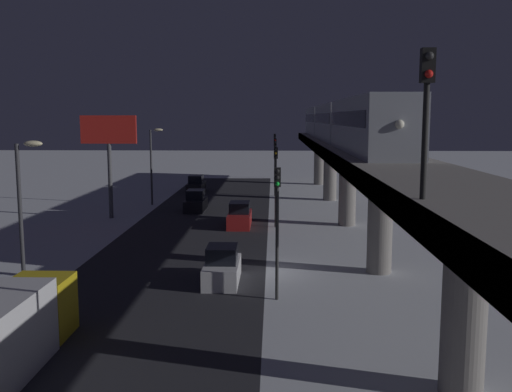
{
  "coord_description": "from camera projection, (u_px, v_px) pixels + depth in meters",
  "views": [
    {
      "loc": [
        -0.34,
        32.06,
        8.74
      ],
      "look_at": [
        0.96,
        -11.04,
        2.84
      ],
      "focal_mm": 40.44,
      "sensor_mm": 36.0,
      "label": 1
    }
  ],
  "objects": [
    {
      "name": "avenue_asphalt",
      "position": [
        170.0,
        270.0,
        33.11
      ],
      "size": [
        11.0,
        101.12,
        0.01
      ],
      "primitive_type": "cube",
      "color": "#28282D",
      "rests_on": "ground_plane"
    },
    {
      "name": "traffic_light_far",
      "position": [
        275.0,
        158.0,
        64.09
      ],
      "size": [
        0.32,
        0.44,
        6.4
      ],
      "color": "#2D2D2D",
      "rests_on": "ground_plane"
    },
    {
      "name": "sedan_red_2",
      "position": [
        240.0,
        216.0,
        46.54
      ],
      "size": [
        1.8,
        4.62,
        1.97
      ],
      "rotation": [
        0.0,
        0.0,
        3.14
      ],
      "color": "#A51E1E",
      "rests_on": "ground_plane"
    },
    {
      "name": "commercial_billboard",
      "position": [
        109.0,
        140.0,
        49.44
      ],
      "size": [
        4.8,
        0.36,
        8.9
      ],
      "color": "#4C4C51",
      "rests_on": "ground_plane"
    },
    {
      "name": "street_lamp_near",
      "position": [
        24.0,
        200.0,
        27.69
      ],
      "size": [
        1.35,
        0.44,
        7.65
      ],
      "color": "#38383D",
      "rests_on": "ground_plane"
    },
    {
      "name": "ground_plane",
      "position": [
        267.0,
        271.0,
        32.94
      ],
      "size": [
        240.0,
        240.0,
        0.0
      ],
      "primitive_type": "plane",
      "color": "silver"
    },
    {
      "name": "sedan_white",
      "position": [
        222.0,
        268.0,
        30.69
      ],
      "size": [
        1.8,
        4.14,
        1.97
      ],
      "rotation": [
        0.0,
        0.0,
        3.14
      ],
      "color": "silver",
      "rests_on": "ground_plane"
    },
    {
      "name": "street_lamp_far",
      "position": [
        153.0,
        157.0,
        57.39
      ],
      "size": [
        1.35,
        0.44,
        7.65
      ],
      "color": "#38383D",
      "rests_on": "ground_plane"
    },
    {
      "name": "box_truck",
      "position": [
        9.0,
        329.0,
        20.29
      ],
      "size": [
        2.4,
        7.4,
        2.8
      ],
      "color": "gold",
      "rests_on": "ground_plane"
    },
    {
      "name": "traffic_light_distant",
      "position": [
        275.0,
        149.0,
        82.49
      ],
      "size": [
        0.32,
        0.44,
        6.4
      ],
      "color": "#2D2D2D",
      "rests_on": "ground_plane"
    },
    {
      "name": "traffic_light_mid",
      "position": [
        276.0,
        175.0,
        45.68
      ],
      "size": [
        0.32,
        0.44,
        6.4
      ],
      "color": "#2D2D2D",
      "rests_on": "ground_plane"
    },
    {
      "name": "sedan_black_2",
      "position": [
        196.0,
        185.0,
        67.93
      ],
      "size": [
        1.8,
        4.73,
        1.97
      ],
      "color": "black",
      "rests_on": "ground_plane"
    },
    {
      "name": "traffic_light_near",
      "position": [
        277.0,
        214.0,
        27.28
      ],
      "size": [
        0.32,
        0.44,
        6.4
      ],
      "color": "#2D2D2D",
      "rests_on": "ground_plane"
    },
    {
      "name": "rail_signal",
      "position": [
        427.0,
        97.0,
        15.22
      ],
      "size": [
        0.36,
        0.41,
        4.0
      ],
      "color": "black",
      "rests_on": "elevated_railway"
    },
    {
      "name": "sedan_black",
      "position": [
        196.0,
        202.0,
        54.32
      ],
      "size": [
        1.8,
        4.34,
        1.97
      ],
      "color": "black",
      "rests_on": "ground_plane"
    },
    {
      "name": "subway_train",
      "position": [
        337.0,
        122.0,
        54.84
      ],
      "size": [
        2.94,
        55.47,
        3.4
      ],
      "color": "#999EA8",
      "rests_on": "elevated_railway"
    },
    {
      "name": "elevated_railway",
      "position": [
        380.0,
        174.0,
        31.99
      ],
      "size": [
        5.0,
        101.12,
        6.54
      ],
      "color": "gray",
      "rests_on": "ground_plane"
    }
  ]
}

